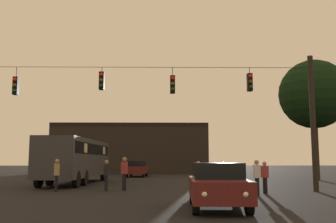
{
  "coord_description": "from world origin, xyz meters",
  "views": [
    {
      "loc": [
        1.57,
        -6.37,
        1.61
      ],
      "look_at": [
        1.9,
        18.79,
        4.82
      ],
      "focal_mm": 40.82,
      "sensor_mm": 36.0,
      "label": 1
    }
  ],
  "objects": [
    {
      "name": "pedestrian_trailing",
      "position": [
        -1.42,
        14.03,
        0.9
      ],
      "size": [
        0.24,
        0.36,
        1.61
      ],
      "color": "black",
      "rests_on": "ground"
    },
    {
      "name": "pedestrian_crossing_center",
      "position": [
        -0.5,
        14.35,
        1.01
      ],
      "size": [
        0.35,
        0.42,
        1.77
      ],
      "color": "black",
      "rests_on": "ground"
    },
    {
      "name": "car_near_right",
      "position": [
        3.4,
        6.63,
        0.8
      ],
      "size": [
        1.99,
        4.4,
        1.52
      ],
      "color": "#511919",
      "rests_on": "ground"
    },
    {
      "name": "pedestrian_far_side",
      "position": [
        3.44,
        13.98,
        0.87
      ],
      "size": [
        0.27,
        0.38,
        1.55
      ],
      "color": "black",
      "rests_on": "ground"
    },
    {
      "name": "pedestrian_crossing_left",
      "position": [
        -3.94,
        13.71,
        0.94
      ],
      "size": [
        0.29,
        0.39,
        1.67
      ],
      "color": "black",
      "rests_on": "ground"
    },
    {
      "name": "pedestrian_crossing_right",
      "position": [
        5.88,
        11.3,
        0.91
      ],
      "size": [
        0.27,
        0.38,
        1.62
      ],
      "color": "black",
      "rests_on": "ground"
    },
    {
      "name": "tree_left_silhouette",
      "position": [
        14.06,
        24.6,
        7.02
      ],
      "size": [
        5.69,
        5.69,
        9.88
      ],
      "color": "#2D2116",
      "rests_on": "ground"
    },
    {
      "name": "corner_building",
      "position": [
        -2.46,
        43.31,
        3.02
      ],
      "size": [
        18.86,
        9.18,
        6.04
      ],
      "color": "black",
      "rests_on": "ground"
    },
    {
      "name": "car_far_left",
      "position": [
        -0.97,
        31.22,
        0.8
      ],
      "size": [
        2.07,
        4.43,
        1.52
      ],
      "color": "#511919",
      "rests_on": "ground"
    },
    {
      "name": "pedestrian_near_bus",
      "position": [
        6.52,
        12.33,
        0.86
      ],
      "size": [
        0.31,
        0.4,
        1.55
      ],
      "color": "black",
      "rests_on": "ground"
    },
    {
      "name": "ground_plane",
      "position": [
        0.0,
        24.5,
        0.0
      ],
      "size": [
        168.0,
        168.0,
        0.0
      ],
      "primitive_type": "plane",
      "color": "black",
      "rests_on": "ground"
    },
    {
      "name": "city_bus",
      "position": [
        -4.45,
        20.5,
        1.87
      ],
      "size": [
        2.92,
        11.08,
        3.0
      ],
      "color": "#2D2D33",
      "rests_on": "ground"
    },
    {
      "name": "overhead_signal_span",
      "position": [
        0.02,
        13.54,
        4.16
      ],
      "size": [
        19.26,
        0.44,
        7.18
      ],
      "color": "black",
      "rests_on": "ground"
    }
  ]
}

